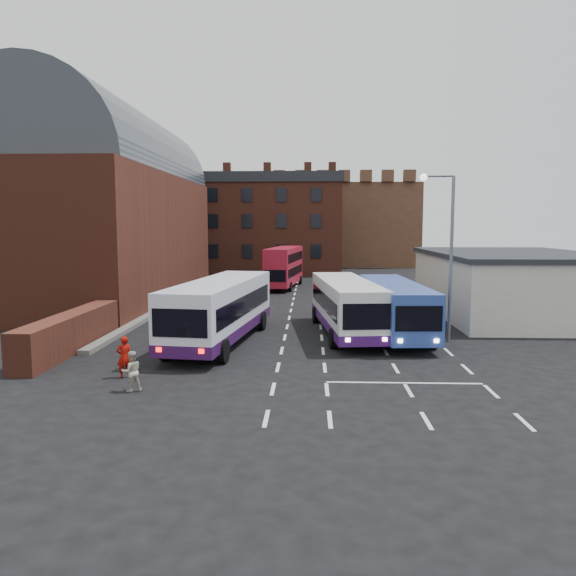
{
  "coord_description": "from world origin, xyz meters",
  "views": [
    {
      "loc": [
        1.37,
        -24.22,
        6.07
      ],
      "look_at": [
        0.0,
        10.0,
        2.2
      ],
      "focal_mm": 35.0,
      "sensor_mm": 36.0,
      "label": 1
    }
  ],
  "objects_px": {
    "bus_white_outbound": "(221,306)",
    "pedestrian_beige": "(132,371)",
    "street_lamp": "(446,241)",
    "bus_blue": "(395,305)",
    "bus_white_inbound": "(346,303)",
    "pedestrian_red": "(124,357)",
    "bus_red_double": "(284,266)"
  },
  "relations": [
    {
      "from": "bus_white_inbound",
      "to": "bus_red_double",
      "type": "distance_m",
      "value": 23.46
    },
    {
      "from": "bus_blue",
      "to": "bus_red_double",
      "type": "bearing_deg",
      "value": -75.94
    },
    {
      "from": "street_lamp",
      "to": "bus_red_double",
      "type": "bearing_deg",
      "value": 110.95
    },
    {
      "from": "bus_white_inbound",
      "to": "street_lamp",
      "type": "height_order",
      "value": "street_lamp"
    },
    {
      "from": "bus_white_outbound",
      "to": "pedestrian_beige",
      "type": "height_order",
      "value": "bus_white_outbound"
    },
    {
      "from": "bus_red_double",
      "to": "pedestrian_red",
      "type": "distance_m",
      "value": 32.67
    },
    {
      "from": "bus_white_outbound",
      "to": "street_lamp",
      "type": "xyz_separation_m",
      "value": [
        11.53,
        0.75,
        3.31
      ]
    },
    {
      "from": "bus_white_inbound",
      "to": "pedestrian_beige",
      "type": "xyz_separation_m",
      "value": [
        -8.49,
        -11.08,
        -1.03
      ]
    },
    {
      "from": "pedestrian_beige",
      "to": "bus_white_inbound",
      "type": "bearing_deg",
      "value": -156.54
    },
    {
      "from": "bus_blue",
      "to": "street_lamp",
      "type": "distance_m",
      "value": 4.44
    },
    {
      "from": "bus_white_inbound",
      "to": "bus_red_double",
      "type": "xyz_separation_m",
      "value": [
        -4.51,
        23.02,
        0.29
      ]
    },
    {
      "from": "bus_white_outbound",
      "to": "bus_blue",
      "type": "distance_m",
      "value": 9.49
    },
    {
      "from": "bus_red_double",
      "to": "pedestrian_beige",
      "type": "distance_m",
      "value": 34.36
    },
    {
      "from": "bus_white_outbound",
      "to": "street_lamp",
      "type": "distance_m",
      "value": 12.02
    },
    {
      "from": "bus_white_inbound",
      "to": "pedestrian_red",
      "type": "distance_m",
      "value": 13.21
    },
    {
      "from": "bus_red_double",
      "to": "pedestrian_beige",
      "type": "xyz_separation_m",
      "value": [
        -3.98,
        -34.1,
        -1.32
      ]
    },
    {
      "from": "bus_red_double",
      "to": "pedestrian_red",
      "type": "height_order",
      "value": "bus_red_double"
    },
    {
      "from": "pedestrian_red",
      "to": "street_lamp",
      "type": "bearing_deg",
      "value": -178.53
    },
    {
      "from": "bus_white_inbound",
      "to": "bus_white_outbound",
      "type": "bearing_deg",
      "value": 14.18
    },
    {
      "from": "bus_white_inbound",
      "to": "pedestrian_beige",
      "type": "bearing_deg",
      "value": 46.42
    },
    {
      "from": "bus_white_outbound",
      "to": "pedestrian_red",
      "type": "relative_size",
      "value": 7.21
    },
    {
      "from": "bus_blue",
      "to": "pedestrian_beige",
      "type": "bearing_deg",
      "value": 41.21
    },
    {
      "from": "street_lamp",
      "to": "pedestrian_beige",
      "type": "bearing_deg",
      "value": -145.04
    },
    {
      "from": "bus_white_outbound",
      "to": "bus_white_inbound",
      "type": "xyz_separation_m",
      "value": [
        6.58,
        2.43,
        -0.13
      ]
    },
    {
      "from": "street_lamp",
      "to": "pedestrian_red",
      "type": "bearing_deg",
      "value": -152.09
    },
    {
      "from": "bus_white_outbound",
      "to": "bus_white_inbound",
      "type": "height_order",
      "value": "bus_white_outbound"
    },
    {
      "from": "street_lamp",
      "to": "pedestrian_red",
      "type": "xyz_separation_m",
      "value": [
        -14.31,
        -7.58,
        -4.38
      ]
    },
    {
      "from": "bus_white_inbound",
      "to": "bus_red_double",
      "type": "relative_size",
      "value": 1.13
    },
    {
      "from": "bus_white_outbound",
      "to": "street_lamp",
      "type": "bearing_deg",
      "value": 11.04
    },
    {
      "from": "bus_blue",
      "to": "street_lamp",
      "type": "bearing_deg",
      "value": 144.57
    },
    {
      "from": "pedestrian_red",
      "to": "bus_blue",
      "type": "bearing_deg",
      "value": -169.47
    },
    {
      "from": "bus_white_inbound",
      "to": "bus_blue",
      "type": "distance_m",
      "value": 2.66
    }
  ]
}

